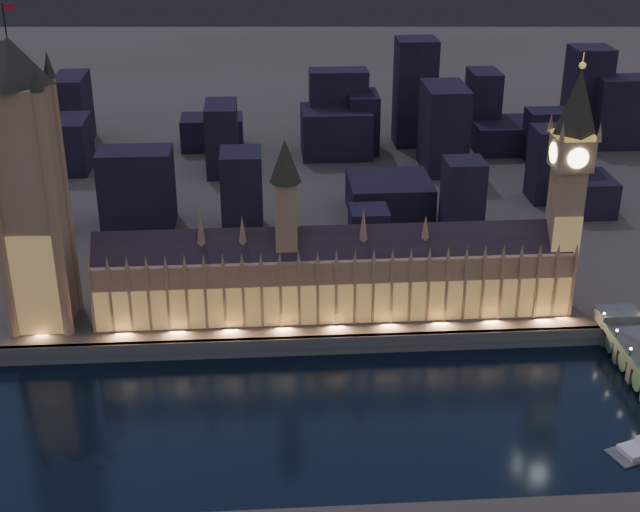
{
  "coord_description": "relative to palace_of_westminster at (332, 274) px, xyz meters",
  "views": [
    {
      "loc": [
        -17.74,
        -275.91,
        189.87
      ],
      "look_at": [
        5.0,
        55.0,
        38.0
      ],
      "focal_mm": 50.0,
      "sensor_mm": 36.0,
      "label": 1
    }
  ],
  "objects": [
    {
      "name": "palace_of_westminster",
      "position": [
        0.0,
        0.0,
        0.0
      ],
      "size": [
        202.0,
        21.55,
        78.0
      ],
      "color": "#9C724D",
      "rests_on": "north_bank"
    },
    {
      "name": "city_backdrop",
      "position": [
        19.0,
        186.29,
        3.3
      ],
      "size": [
        468.18,
        215.63,
        70.41
      ],
      "color": "black",
      "rests_on": "north_bank"
    },
    {
      "name": "north_bank",
      "position": [
        -10.6,
        458.26,
        -22.37
      ],
      "size": [
        2000.0,
        960.0,
        8.0
      ],
      "primitive_type": "cube",
      "color": "#3D3E2E",
      "rests_on": "ground"
    },
    {
      "name": "ground_plane",
      "position": [
        -10.6,
        -61.74,
        -26.37
      ],
      "size": [
        2000.0,
        2000.0,
        0.0
      ],
      "primitive_type": "plane",
      "color": "black",
      "rests_on": "ground"
    },
    {
      "name": "embankment_wall",
      "position": [
        -10.6,
        -20.74,
        -22.37
      ],
      "size": [
        2000.0,
        2.5,
        8.0
      ],
      "primitive_type": "cube",
      "color": "#3F4155",
      "rests_on": "ground"
    },
    {
      "name": "victoria_tower",
      "position": [
        -120.6,
        0.18,
        46.96
      ],
      "size": [
        31.68,
        31.68,
        131.27
      ],
      "color": "#9C724D",
      "rests_on": "north_bank"
    },
    {
      "name": "elizabeth_tower",
      "position": [
        97.4,
        0.18,
        43.12
      ],
      "size": [
        18.0,
        18.0,
        110.23
      ],
      "color": "#9C724D",
      "rests_on": "north_bank"
    }
  ]
}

